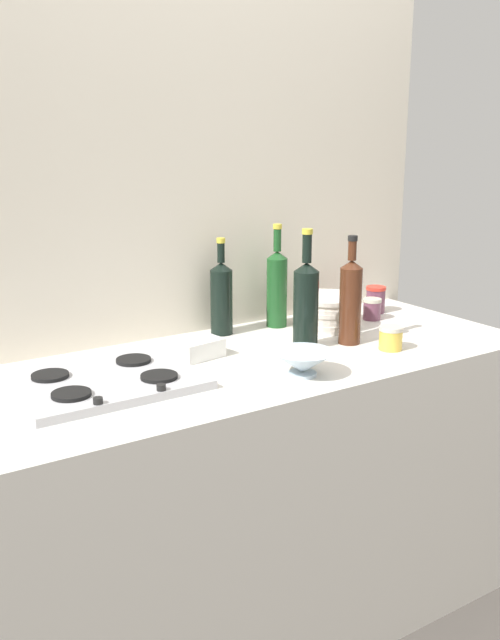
# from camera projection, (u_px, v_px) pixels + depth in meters

# --- Properties ---
(ground_plane) EXTENTS (6.00, 6.00, 0.00)m
(ground_plane) POSITION_uv_depth(u_px,v_px,m) (250.00, 617.00, 2.36)
(ground_plane) COLOR #47423D
(ground_plane) RESTS_ON ground
(counter_block) EXTENTS (1.80, 0.70, 0.90)m
(counter_block) POSITION_uv_depth(u_px,v_px,m) (250.00, 494.00, 2.25)
(counter_block) COLOR silver
(counter_block) RESTS_ON ground
(backsplash_panel) EXTENTS (1.90, 0.06, 2.34)m
(backsplash_panel) POSITION_uv_depth(u_px,v_px,m) (188.00, 252.00, 2.37)
(backsplash_panel) COLOR beige
(backsplash_panel) RESTS_ON ground
(stovetop_hob) EXTENTS (0.48, 0.37, 0.04)m
(stovetop_hob) POSITION_uv_depth(u_px,v_px,m) (105.00, 381.00, 1.90)
(stovetop_hob) COLOR #B2B2B7
(stovetop_hob) RESTS_ON counter_block
(plate_stack) EXTENTS (0.23, 0.23, 0.11)m
(plate_stack) POSITION_uv_depth(u_px,v_px,m) (327.00, 311.00, 2.46)
(plate_stack) COLOR silver
(plate_stack) RESTS_ON counter_block
(wine_bottle_leftmost) EXTENTS (0.07, 0.07, 0.32)m
(wine_bottle_leftmost) POSITION_uv_depth(u_px,v_px,m) (221.00, 297.00, 2.36)
(wine_bottle_leftmost) COLOR black
(wine_bottle_leftmost) RESTS_ON counter_block
(wine_bottle_mid_left) EXTENTS (0.07, 0.07, 0.35)m
(wine_bottle_mid_left) POSITION_uv_depth(u_px,v_px,m) (350.00, 300.00, 2.25)
(wine_bottle_mid_left) COLOR #472314
(wine_bottle_mid_left) RESTS_ON counter_block
(wine_bottle_mid_right) EXTENTS (0.08, 0.08, 0.37)m
(wine_bottle_mid_right) POSITION_uv_depth(u_px,v_px,m) (306.00, 303.00, 2.20)
(wine_bottle_mid_right) COLOR black
(wine_bottle_mid_right) RESTS_ON counter_block
(wine_bottle_rightmost) EXTENTS (0.07, 0.07, 0.36)m
(wine_bottle_rightmost) POSITION_uv_depth(u_px,v_px,m) (277.00, 287.00, 2.45)
(wine_bottle_rightmost) COLOR #19471E
(wine_bottle_rightmost) RESTS_ON counter_block
(mixing_bowl) EXTENTS (0.18, 0.18, 0.07)m
(mixing_bowl) POSITION_uv_depth(u_px,v_px,m) (303.00, 362.00, 1.98)
(mixing_bowl) COLOR silver
(mixing_bowl) RESTS_ON counter_block
(butter_dish) EXTENTS (0.15, 0.11, 0.06)m
(butter_dish) POSITION_uv_depth(u_px,v_px,m) (199.00, 349.00, 2.14)
(butter_dish) COLOR white
(butter_dish) RESTS_ON counter_block
(condiment_jar_front) EXTENTS (0.07, 0.07, 0.10)m
(condiment_jar_front) POSITION_uv_depth(u_px,v_px,m) (376.00, 299.00, 2.66)
(condiment_jar_front) COLOR #66384C
(condiment_jar_front) RESTS_ON counter_block
(condiment_jar_rear) EXTENTS (0.08, 0.08, 0.07)m
(condiment_jar_rear) POSITION_uv_depth(u_px,v_px,m) (391.00, 338.00, 2.21)
(condiment_jar_rear) COLOR gold
(condiment_jar_rear) RESTS_ON counter_block
(condiment_jar_spare) EXTENTS (0.07, 0.07, 0.08)m
(condiment_jar_spare) POSITION_uv_depth(u_px,v_px,m) (372.00, 309.00, 2.56)
(condiment_jar_spare) COLOR #66384C
(condiment_jar_spare) RESTS_ON counter_block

